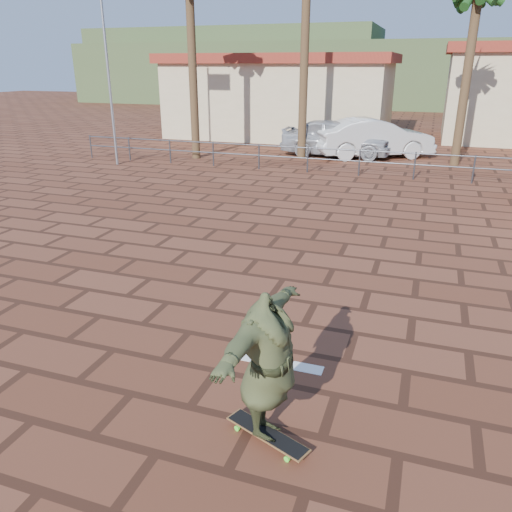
{
  "coord_description": "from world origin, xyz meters",
  "views": [
    {
      "loc": [
        2.43,
        -7.05,
        3.98
      ],
      "look_at": [
        -0.25,
        0.74,
        0.8
      ],
      "focal_mm": 35.0,
      "sensor_mm": 36.0,
      "label": 1
    }
  ],
  "objects_px": {
    "car_silver": "(336,137)",
    "skateboarder": "(268,367)",
    "longboard": "(267,434)",
    "car_white": "(374,138)"
  },
  "relations": [
    {
      "from": "longboard",
      "to": "car_white",
      "type": "bearing_deg",
      "value": 115.37
    },
    {
      "from": "skateboarder",
      "to": "car_silver",
      "type": "relative_size",
      "value": 0.43
    },
    {
      "from": "car_white",
      "to": "skateboarder",
      "type": "bearing_deg",
      "value": 154.8
    },
    {
      "from": "car_silver",
      "to": "skateboarder",
      "type": "bearing_deg",
      "value": -171.49
    },
    {
      "from": "longboard",
      "to": "skateboarder",
      "type": "distance_m",
      "value": 0.89
    },
    {
      "from": "longboard",
      "to": "skateboarder",
      "type": "xyz_separation_m",
      "value": [
        0.0,
        -0.0,
        0.89
      ]
    },
    {
      "from": "skateboarder",
      "to": "car_silver",
      "type": "bearing_deg",
      "value": 11.35
    },
    {
      "from": "skateboarder",
      "to": "car_white",
      "type": "relative_size",
      "value": 0.41
    },
    {
      "from": "skateboarder",
      "to": "car_white",
      "type": "xyz_separation_m",
      "value": [
        -1.06,
        19.01,
        -0.11
      ]
    },
    {
      "from": "car_silver",
      "to": "car_white",
      "type": "height_order",
      "value": "car_white"
    }
  ]
}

